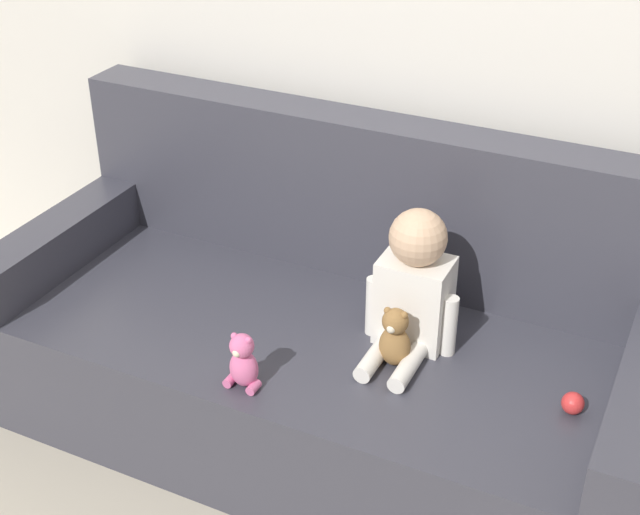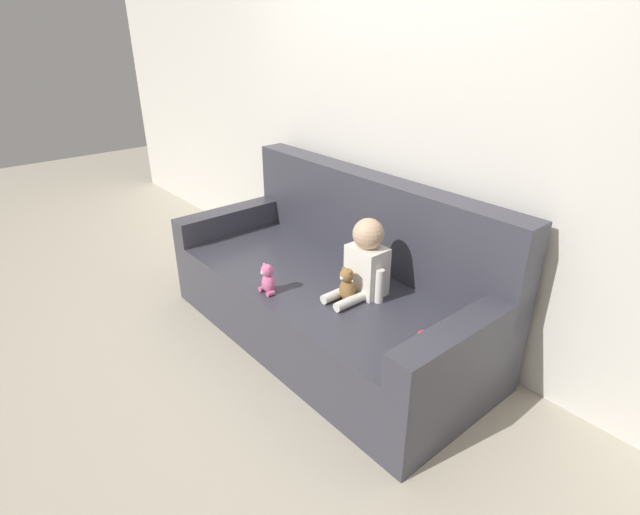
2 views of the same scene
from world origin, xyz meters
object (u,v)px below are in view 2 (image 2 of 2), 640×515
Objects in this scene: plush_toy_side at (268,279)px; toy_ball at (423,336)px; person_baby at (365,261)px; couch at (334,289)px; teddy_bear_brown at (347,286)px.

toy_ball is (0.90, 0.30, -0.05)m from plush_toy_side.
toy_ball is at bearing 18.41° from plush_toy_side.
person_baby is 0.58m from toy_ball.
person_baby reaches higher than plush_toy_side.
couch is 0.50m from plush_toy_side.
plush_toy_side is (-0.07, -0.45, 0.20)m from couch.
plush_toy_side reaches higher than toy_ball.
couch is 11.90× the size of plush_toy_side.
teddy_bear_brown is 1.11× the size of plush_toy_side.
couch reaches higher than plush_toy_side.
plush_toy_side is at bearing -141.60° from teddy_bear_brown.
plush_toy_side is at bearing -130.51° from person_baby.
teddy_bear_brown is (0.29, -0.16, 0.21)m from couch.
couch is 0.86m from toy_ball.
couch is at bearing 150.71° from teddy_bear_brown.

